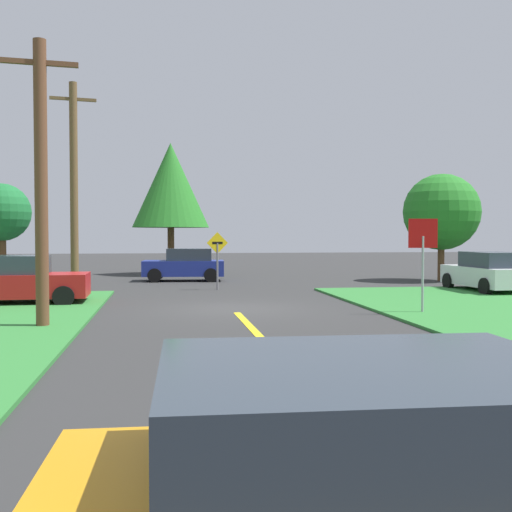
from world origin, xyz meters
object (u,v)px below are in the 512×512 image
object	(u,v)px
oak_tree_left	(171,185)
parked_car_near_building	(19,280)
car_on_crossroad	(489,272)
pine_tree_center	(1,213)
utility_pole_mid	(74,185)
car_approaching_junction	(185,265)
utility_pole_near	(41,181)
stop_sign	(423,246)
oak_tree_right	(441,212)
direction_sign	(217,254)

from	to	relation	value
oak_tree_left	parked_car_near_building	bearing A→B (deg)	-108.80
car_on_crossroad	pine_tree_center	xyz separation A→B (m)	(-20.10, 6.18, 2.47)
utility_pole_mid	car_approaching_junction	bearing A→B (deg)	49.70
utility_pole_near	pine_tree_center	xyz separation A→B (m)	(-4.27, 13.51, -0.33)
car_approaching_junction	pine_tree_center	distance (m)	8.82
stop_sign	parked_car_near_building	xyz separation A→B (m)	(-12.06, 4.31, -1.17)
car_on_crossroad	utility_pole_near	world-z (taller)	utility_pole_near
parked_car_near_building	oak_tree_left	bearing A→B (deg)	69.78
pine_tree_center	oak_tree_right	world-z (taller)	oak_tree_right
utility_pole_near	pine_tree_center	world-z (taller)	utility_pole_near
parked_car_near_building	stop_sign	bearing A→B (deg)	-21.09
direction_sign	oak_tree_left	bearing A→B (deg)	99.69
parked_car_near_building	oak_tree_left	xyz separation A→B (m)	(5.13, 15.07, 4.36)
utility_pole_mid	direction_sign	bearing A→B (deg)	1.38
direction_sign	oak_tree_right	xyz separation A→B (m)	(11.47, 3.33, 1.93)
direction_sign	oak_tree_left	xyz separation A→B (m)	(-1.79, 10.50, 3.67)
oak_tree_left	pine_tree_center	size ratio (longest dim) A/B	1.65
utility_pole_near	oak_tree_left	world-z (taller)	oak_tree_left
car_approaching_junction	car_on_crossroad	distance (m)	14.26
stop_sign	car_approaching_junction	size ratio (longest dim) A/B	0.67
utility_pole_near	oak_tree_right	xyz separation A→B (m)	(16.63, 13.35, -0.18)
oak_tree_right	parked_car_near_building	bearing A→B (deg)	-156.77
car_on_crossroad	direction_sign	xyz separation A→B (m)	(-10.67, 2.69, 0.69)
parked_car_near_building	car_on_crossroad	size ratio (longest dim) A/B	0.99
utility_pole_mid	direction_sign	size ratio (longest dim) A/B	3.47
utility_pole_mid	oak_tree_left	bearing A→B (deg)	69.57
direction_sign	stop_sign	bearing A→B (deg)	-59.94
direction_sign	oak_tree_left	size ratio (longest dim) A/B	0.32
car_on_crossroad	utility_pole_near	xyz separation A→B (m)	(-15.83, -7.33, 2.81)
car_approaching_junction	utility_pole_mid	xyz separation A→B (m)	(-4.59, -5.42, 3.49)
stop_sign	car_approaching_junction	xyz separation A→B (m)	(-6.30, 14.16, -1.17)
parked_car_near_building	utility_pole_near	world-z (taller)	utility_pole_near
parked_car_near_building	utility_pole_mid	distance (m)	5.76
oak_tree_left	utility_pole_mid	bearing A→B (deg)	-110.43
stop_sign	utility_pole_near	xyz separation A→B (m)	(-10.30, -1.14, 1.64)
car_approaching_junction	oak_tree_left	distance (m)	6.83
stop_sign	utility_pole_near	world-z (taller)	utility_pole_near
oak_tree_left	oak_tree_right	xyz separation A→B (m)	(13.26, -7.17, -1.73)
utility_pole_mid	car_on_crossroad	bearing A→B (deg)	-8.83
car_on_crossroad	utility_pole_mid	size ratio (longest dim) A/B	0.52
oak_tree_left	oak_tree_right	size ratio (longest dim) A/B	1.43
stop_sign	oak_tree_left	distance (m)	20.83
car_on_crossroad	oak_tree_left	xyz separation A→B (m)	(-12.46, 13.19, 4.36)
car_approaching_junction	oak_tree_left	bearing A→B (deg)	-78.98
stop_sign	pine_tree_center	bearing A→B (deg)	-33.48
direction_sign	oak_tree_right	world-z (taller)	oak_tree_right
car_approaching_junction	utility_pole_mid	world-z (taller)	utility_pole_mid
utility_pole_mid	stop_sign	bearing A→B (deg)	-38.75
car_approaching_junction	direction_sign	xyz separation A→B (m)	(1.16, -5.28, 0.70)
stop_sign	parked_car_near_building	bearing A→B (deg)	-12.81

